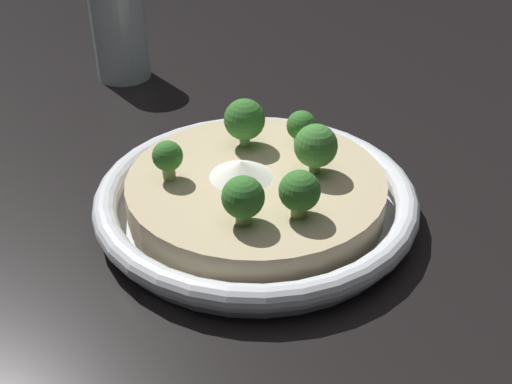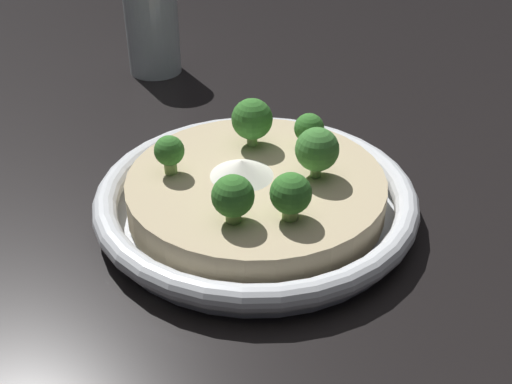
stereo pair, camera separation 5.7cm
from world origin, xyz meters
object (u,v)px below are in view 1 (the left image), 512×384
broccoli_front (316,146)px  broccoli_left (237,198)px  risotto_bowl (256,197)px  drinking_glass (119,29)px  broccoli_right (301,127)px  broccoli_back_right (245,120)px  broccoli_back (168,157)px  broccoli_front_left (300,192)px

broccoli_front → broccoli_left: broccoli_front is taller
risotto_bowl → drinking_glass: bearing=37.3°
broccoli_right → broccoli_back_right: broccoli_back_right is taller
risotto_bowl → broccoli_front: 0.07m
broccoli_right → broccoli_back: size_ratio=0.95×
broccoli_front_left → broccoli_back: 0.12m
broccoli_left → broccoli_back_right: broccoli_back_right is taller
broccoli_right → broccoli_left: (-0.13, 0.04, 0.00)m
broccoli_front → drinking_glass: size_ratio=0.36×
broccoli_back → broccoli_left: size_ratio=0.88×
risotto_bowl → broccoli_front: size_ratio=6.26×
broccoli_back → broccoli_front: bearing=-77.2°
broccoli_left → broccoli_back_right: (0.12, 0.01, 0.00)m
broccoli_right → broccoli_left: 0.14m
broccoli_front → risotto_bowl: bearing=107.9°
broccoli_front → broccoli_back: size_ratio=1.29×
broccoli_front → broccoli_back: bearing=102.8°
broccoli_front_left → broccoli_front: bearing=-6.5°
broccoli_left → broccoli_right: bearing=-15.9°
risotto_bowl → broccoli_left: 0.08m
broccoli_right → broccoli_back: (-0.08, 0.11, 0.00)m
broccoli_front_left → broccoli_back_right: bearing=29.8°
risotto_bowl → broccoli_front_left: broccoli_front_left is taller
drinking_glass → broccoli_front: bearing=-135.2°
broccoli_front → broccoli_left: bearing=146.8°
broccoli_front → broccoli_back_right: size_ratio=0.99×
broccoli_front → broccoli_left: (-0.08, 0.05, -0.00)m
broccoli_front_left → broccoli_back_right: (0.11, 0.06, 0.00)m
broccoli_front_left → drinking_glass: drinking_glass is taller
broccoli_left → drinking_glass: drinking_glass is taller
broccoli_front → broccoli_left: size_ratio=1.13×
broccoli_back → drinking_glass: 0.33m
broccoli_back_right → drinking_glass: bearing=40.8°
risotto_bowl → broccoli_right: broccoli_right is taller
broccoli_right → broccoli_back_right: (-0.01, 0.05, 0.01)m
broccoli_back → drinking_glass: size_ratio=0.28×
risotto_bowl → drinking_glass: drinking_glass is taller
risotto_bowl → drinking_glass: 0.36m
broccoli_front_left → drinking_glass: 0.43m
broccoli_right → broccoli_left: size_ratio=0.83×
risotto_bowl → broccoli_front: bearing=-72.1°
broccoli_back → broccoli_back_right: size_ratio=0.77×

